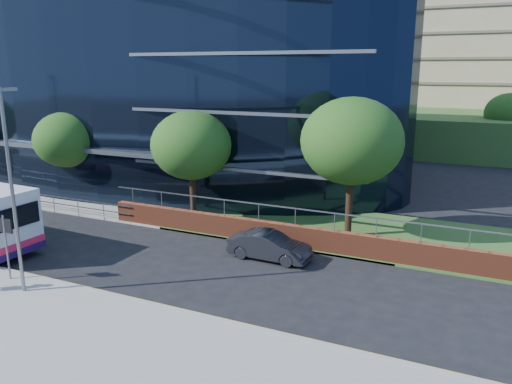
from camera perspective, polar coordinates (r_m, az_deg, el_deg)
The scene contains 10 objects.
far_forecourt at distance 39.35m, azimuth -21.84°, elevation 0.07°, with size 50.00×8.00×0.10m, color gray.
glass_office at distance 44.42m, azimuth -11.55°, elevation 12.63°, with size 44.00×23.10×16.00m.
retaining_wall at distance 23.87m, azimuth 18.18°, elevation -6.85°, with size 34.00×0.40×2.11m.
street_sign at distance 23.19m, azimuth -26.75°, elevation -4.27°, with size 0.85×0.09×2.80m.
tree_far_b at distance 35.45m, azimuth -20.83°, elevation 5.60°, with size 4.29×4.29×6.05m.
tree_far_c at distance 28.74m, azimuth -7.40°, elevation 5.29°, with size 4.62×4.62×6.51m.
tree_far_d at distance 26.02m, azimuth 10.91°, elevation 5.71°, with size 5.28×5.28×7.44m.
tree_dist_e at distance 55.21m, azimuth 26.96°, elevation 8.02°, with size 4.62×4.62×6.51m.
streetlight_east at distance 21.12m, azimuth -26.10°, elevation 0.59°, with size 0.15×0.77×8.00m.
parked_car at distance 23.68m, azimuth 1.55°, elevation -6.18°, with size 1.39×3.97×1.31m, color black.
Camera 1 is at (22.20, -15.01, 8.80)m, focal length 35.00 mm.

